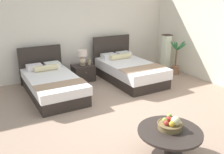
{
  "coord_description": "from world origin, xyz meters",
  "views": [
    {
      "loc": [
        -2.43,
        -4.0,
        2.34
      ],
      "look_at": [
        -0.07,
        0.47,
        0.64
      ],
      "focal_mm": 39.29,
      "sensor_mm": 36.0,
      "label": 1
    }
  ],
  "objects": [
    {
      "name": "nightstand",
      "position": [
        -0.05,
        2.26,
        0.23
      ],
      "size": [
        0.59,
        0.48,
        0.45
      ],
      "color": "#2B231F",
      "rests_on": "ground"
    },
    {
      "name": "fruit_bowl",
      "position": [
        -0.18,
        -1.59,
        0.53
      ],
      "size": [
        0.37,
        0.37,
        0.21
      ],
      "color": "brown",
      "rests_on": "coffee_table"
    },
    {
      "name": "vase",
      "position": [
        0.13,
        2.22,
        0.54
      ],
      "size": [
        0.08,
        0.08,
        0.17
      ],
      "color": "#94785E",
      "rests_on": "nightstand"
    },
    {
      "name": "ground_plane",
      "position": [
        0.0,
        0.0,
        -0.01
      ],
      "size": [
        9.79,
        9.41,
        0.02
      ],
      "primitive_type": "cube",
      "color": "gray"
    },
    {
      "name": "potted_palm",
      "position": [
        2.7,
        1.5,
        0.35
      ],
      "size": [
        0.55,
        0.53,
        1.07
      ],
      "color": "brown",
      "rests_on": "ground"
    },
    {
      "name": "floor_lamp_corner",
      "position": [
        2.65,
        1.94,
        0.58
      ],
      "size": [
        0.25,
        0.25,
        1.17
      ],
      "color": "#341E1B",
      "rests_on": "ground"
    },
    {
      "name": "table_lamp",
      "position": [
        -0.05,
        2.28,
        0.71
      ],
      "size": [
        0.28,
        0.28,
        0.43
      ],
      "color": "#C9AD8D",
      "rests_on": "nightstand"
    },
    {
      "name": "wall_side_right",
      "position": [
        3.09,
        0.4,
        1.42
      ],
      "size": [
        0.12,
        5.01,
        2.84
      ],
      "primitive_type": "cube",
      "color": "beige",
      "rests_on": "ground"
    },
    {
      "name": "bed_near_window",
      "position": [
        -1.1,
        1.66,
        0.27
      ],
      "size": [
        1.2,
        2.21,
        1.03
      ],
      "color": "#2B231F",
      "rests_on": "ground"
    },
    {
      "name": "coffee_table",
      "position": [
        -0.22,
        -1.63,
        0.35
      ],
      "size": [
        0.94,
        0.94,
        0.46
      ],
      "color": "#2B231F",
      "rests_on": "ground"
    },
    {
      "name": "loose_apple",
      "position": [
        0.02,
        -1.33,
        0.5
      ],
      "size": [
        0.08,
        0.08,
        0.08
      ],
      "color": "#8EB547",
      "rests_on": "coffee_table"
    },
    {
      "name": "bed_near_corner",
      "position": [
        1.09,
        1.66,
        0.3
      ],
      "size": [
        1.29,
        2.19,
        1.15
      ],
      "color": "#2B231F",
      "rests_on": "ground"
    },
    {
      "name": "wall_back",
      "position": [
        0.0,
        2.91,
        1.42
      ],
      "size": [
        9.79,
        0.12,
        2.84
      ],
      "primitive_type": "cube",
      "color": "silver",
      "rests_on": "ground"
    }
  ]
}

